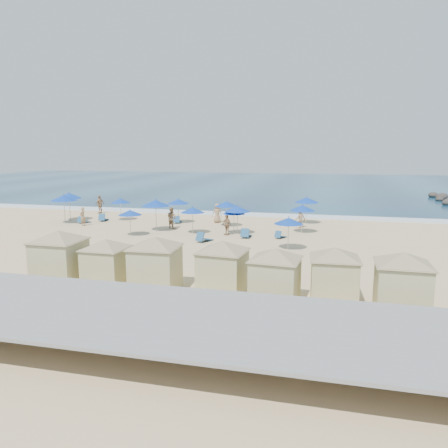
{
  "coord_description": "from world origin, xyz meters",
  "views": [
    {
      "loc": [
        10.16,
        -27.9,
        6.56
      ],
      "look_at": [
        2.41,
        3.0,
        1.13
      ],
      "focal_mm": 35.0,
      "sensor_mm": 36.0,
      "label": 1
    }
  ],
  "objects_px": {
    "umbrella_6": "(192,210)",
    "trash_bin": "(146,249)",
    "umbrella_5": "(156,203)",
    "cabana_0": "(59,250)",
    "umbrella_12": "(226,204)",
    "cabana_5": "(335,268)",
    "beachgoer_5": "(100,204)",
    "cabana_1": "(106,256)",
    "umbrella_3": "(130,213)",
    "umbrella_1": "(64,198)",
    "umbrella_11": "(289,221)",
    "cabana_2": "(155,256)",
    "umbrella_8": "(237,209)",
    "umbrella_4": "(178,201)",
    "beachgoer_4": "(217,213)",
    "cabana_4": "(275,269)",
    "beachgoer_0": "(83,217)",
    "umbrella_0": "(69,196)",
    "beachgoer_3": "(300,218)",
    "cabana_3": "(223,260)",
    "beachgoer_2": "(227,225)",
    "beachgoer_1": "(172,218)",
    "umbrella_2": "(120,201)",
    "umbrella_7": "(234,211)",
    "umbrella_10": "(302,208)",
    "umbrella_9": "(307,200)"
  },
  "relations": [
    {
      "from": "umbrella_6",
      "to": "trash_bin",
      "type": "bearing_deg",
      "value": -95.42
    },
    {
      "from": "umbrella_6",
      "to": "umbrella_5",
      "type": "bearing_deg",
      "value": 173.71
    },
    {
      "from": "cabana_0",
      "to": "umbrella_12",
      "type": "height_order",
      "value": "cabana_0"
    },
    {
      "from": "cabana_5",
      "to": "beachgoer_5",
      "type": "xyz_separation_m",
      "value": [
        -23.73,
        21.76,
        -0.58
      ]
    },
    {
      "from": "cabana_1",
      "to": "umbrella_12",
      "type": "xyz_separation_m",
      "value": [
        1.67,
        17.61,
        0.51
      ]
    },
    {
      "from": "umbrella_3",
      "to": "beachgoer_5",
      "type": "bearing_deg",
      "value": 129.52
    },
    {
      "from": "umbrella_1",
      "to": "umbrella_11",
      "type": "distance_m",
      "value": 21.38
    },
    {
      "from": "cabana_2",
      "to": "umbrella_8",
      "type": "distance_m",
      "value": 14.52
    },
    {
      "from": "umbrella_4",
      "to": "beachgoer_4",
      "type": "xyz_separation_m",
      "value": [
        3.37,
        1.01,
        -1.09
      ]
    },
    {
      "from": "cabana_4",
      "to": "umbrella_12",
      "type": "relative_size",
      "value": 1.86
    },
    {
      "from": "trash_bin",
      "to": "umbrella_6",
      "type": "relative_size",
      "value": 0.34
    },
    {
      "from": "umbrella_5",
      "to": "cabana_5",
      "type": "bearing_deg",
      "value": -44.41
    },
    {
      "from": "beachgoer_0",
      "to": "umbrella_0",
      "type": "bearing_deg",
      "value": -125.08
    },
    {
      "from": "umbrella_4",
      "to": "umbrella_6",
      "type": "height_order",
      "value": "umbrella_4"
    },
    {
      "from": "umbrella_11",
      "to": "cabana_0",
      "type": "bearing_deg",
      "value": -135.49
    },
    {
      "from": "beachgoer_3",
      "to": "cabana_3",
      "type": "bearing_deg",
      "value": 43.86
    },
    {
      "from": "trash_bin",
      "to": "cabana_5",
      "type": "xyz_separation_m",
      "value": [
        11.56,
        -6.12,
        1.16
      ]
    },
    {
      "from": "cabana_5",
      "to": "umbrella_4",
      "type": "distance_m",
      "value": 22.65
    },
    {
      "from": "beachgoer_2",
      "to": "cabana_5",
      "type": "bearing_deg",
      "value": -25.47
    },
    {
      "from": "beachgoer_1",
      "to": "beachgoer_5",
      "type": "distance_m",
      "value": 12.3
    },
    {
      "from": "cabana_5",
      "to": "umbrella_1",
      "type": "xyz_separation_m",
      "value": [
        -23.56,
        15.31,
        0.78
      ]
    },
    {
      "from": "cabana_0",
      "to": "cabana_5",
      "type": "height_order",
      "value": "cabana_0"
    },
    {
      "from": "umbrella_2",
      "to": "umbrella_4",
      "type": "height_order",
      "value": "umbrella_4"
    },
    {
      "from": "umbrella_3",
      "to": "umbrella_7",
      "type": "distance_m",
      "value": 8.03
    },
    {
      "from": "cabana_2",
      "to": "umbrella_11",
      "type": "xyz_separation_m",
      "value": [
        5.21,
        9.97,
        0.32
      ]
    },
    {
      "from": "umbrella_12",
      "to": "cabana_5",
      "type": "bearing_deg",
      "value": -62.34
    },
    {
      "from": "umbrella_6",
      "to": "umbrella_12",
      "type": "distance_m",
      "value": 4.22
    },
    {
      "from": "umbrella_0",
      "to": "beachgoer_0",
      "type": "xyz_separation_m",
      "value": [
        2.75,
        -2.3,
        -1.52
      ]
    },
    {
      "from": "cabana_0",
      "to": "umbrella_1",
      "type": "bearing_deg",
      "value": 123.25
    },
    {
      "from": "umbrella_11",
      "to": "beachgoer_3",
      "type": "height_order",
      "value": "umbrella_11"
    },
    {
      "from": "cabana_0",
      "to": "cabana_5",
      "type": "relative_size",
      "value": 1.1
    },
    {
      "from": "cabana_3",
      "to": "umbrella_0",
      "type": "relative_size",
      "value": 1.6
    },
    {
      "from": "umbrella_2",
      "to": "beachgoer_3",
      "type": "relative_size",
      "value": 1.28
    },
    {
      "from": "umbrella_4",
      "to": "beachgoer_4",
      "type": "distance_m",
      "value": 3.68
    },
    {
      "from": "cabana_2",
      "to": "umbrella_3",
      "type": "xyz_separation_m",
      "value": [
        -7.07,
        11.81,
        0.19
      ]
    },
    {
      "from": "beachgoer_1",
      "to": "umbrella_0",
      "type": "bearing_deg",
      "value": 16.87
    },
    {
      "from": "umbrella_6",
      "to": "umbrella_1",
      "type": "bearing_deg",
      "value": 171.7
    },
    {
      "from": "cabana_1",
      "to": "cabana_5",
      "type": "distance_m",
      "value": 10.73
    },
    {
      "from": "umbrella_1",
      "to": "umbrella_3",
      "type": "relative_size",
      "value": 1.27
    },
    {
      "from": "cabana_3",
      "to": "umbrella_0",
      "type": "distance_m",
      "value": 25.44
    },
    {
      "from": "cabana_4",
      "to": "beachgoer_0",
      "type": "distance_m",
      "value": 24.25
    },
    {
      "from": "umbrella_4",
      "to": "umbrella_10",
      "type": "relative_size",
      "value": 0.98
    },
    {
      "from": "umbrella_5",
      "to": "umbrella_6",
      "type": "distance_m",
      "value": 3.29
    },
    {
      "from": "umbrella_8",
      "to": "beachgoer_5",
      "type": "height_order",
      "value": "umbrella_8"
    },
    {
      "from": "cabana_1",
      "to": "umbrella_1",
      "type": "height_order",
      "value": "umbrella_1"
    },
    {
      "from": "umbrella_11",
      "to": "beachgoer_4",
      "type": "xyz_separation_m",
      "value": [
        -7.38,
        9.41,
        -1.06
      ]
    },
    {
      "from": "cabana_5",
      "to": "beachgoer_2",
      "type": "bearing_deg",
      "value": 120.86
    },
    {
      "from": "cabana_5",
      "to": "umbrella_8",
      "type": "bearing_deg",
      "value": 117.61
    },
    {
      "from": "beachgoer_4",
      "to": "umbrella_9",
      "type": "bearing_deg",
      "value": 163.03
    },
    {
      "from": "umbrella_0",
      "to": "umbrella_3",
      "type": "bearing_deg",
      "value": -31.41
    }
  ]
}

